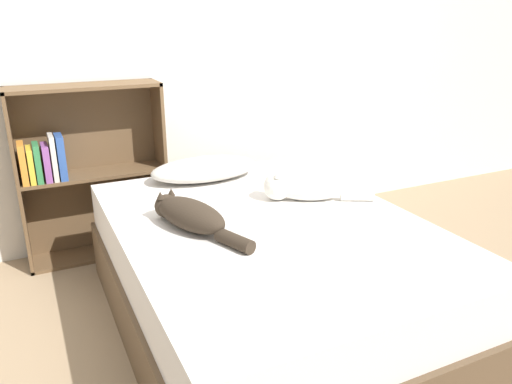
# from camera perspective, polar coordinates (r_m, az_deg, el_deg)

# --- Properties ---
(ground_plane) EXTENTS (8.00, 8.00, 0.00)m
(ground_plane) POSITION_cam_1_polar(r_m,az_deg,el_deg) (2.54, 1.38, -14.78)
(ground_plane) COLOR #997F60
(wall_back) EXTENTS (8.00, 0.06, 2.50)m
(wall_back) POSITION_cam_1_polar(r_m,az_deg,el_deg) (3.33, -9.17, 16.19)
(wall_back) COLOR silver
(wall_back) RESTS_ON ground_plane
(bed) EXTENTS (1.36, 1.83, 0.55)m
(bed) POSITION_cam_1_polar(r_m,az_deg,el_deg) (2.40, 1.43, -9.50)
(bed) COLOR brown
(bed) RESTS_ON ground_plane
(pillow) EXTENTS (0.63, 0.33, 0.12)m
(pillow) POSITION_cam_1_polar(r_m,az_deg,el_deg) (2.86, -5.85, 2.65)
(pillow) COLOR beige
(pillow) RESTS_ON bed
(cat_light) EXTENTS (0.51, 0.32, 0.16)m
(cat_light) POSITION_cam_1_polar(r_m,az_deg,el_deg) (2.53, 5.15, 0.60)
(cat_light) COLOR white
(cat_light) RESTS_ON bed
(cat_dark) EXTENTS (0.31, 0.58, 0.14)m
(cat_dark) POSITION_cam_1_polar(r_m,az_deg,el_deg) (2.21, -7.58, -2.61)
(cat_dark) COLOR #33281E
(cat_dark) RESTS_ON bed
(bookshelf) EXTENTS (0.85, 0.26, 1.06)m
(bookshelf) POSITION_cam_1_polar(r_m,az_deg,el_deg) (3.19, -18.90, 2.40)
(bookshelf) COLOR brown
(bookshelf) RESTS_ON ground_plane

